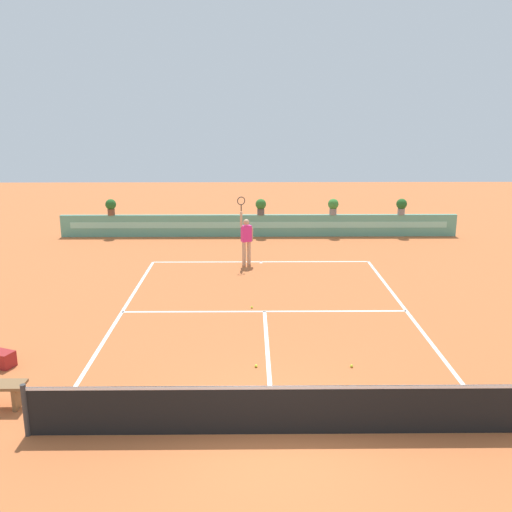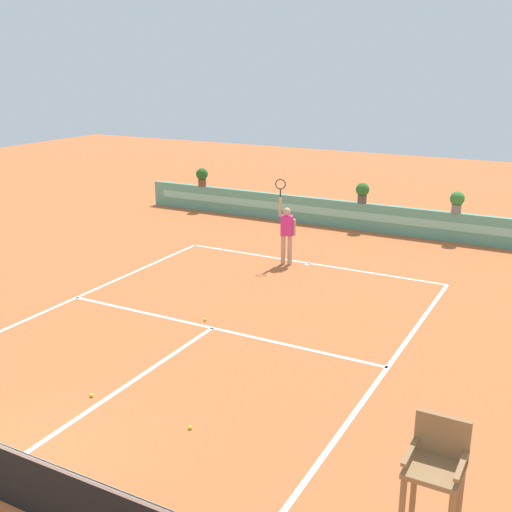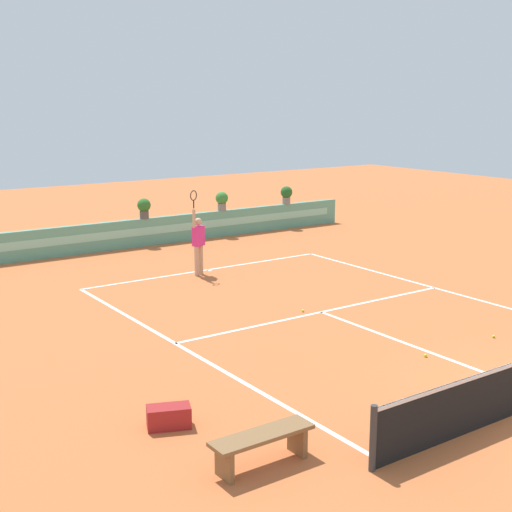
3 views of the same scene
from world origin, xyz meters
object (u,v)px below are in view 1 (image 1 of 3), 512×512
Objects in this scene: potted_plant_far_right at (402,205)px; potted_plant_right at (333,206)px; tennis_player at (246,238)px; potted_plant_centre at (261,206)px; tennis_ball_by_sideline at (252,307)px; tennis_ball_near_baseline at (352,366)px; tennis_ball_mid_court at (256,366)px; potted_plant_far_left at (111,206)px.

potted_plant_right is (-3.10, 0.00, 0.00)m from potted_plant_far_right.
tennis_player reaches higher than potted_plant_far_right.
tennis_ball_by_sideline is at bearing -92.61° from potted_plant_centre.
potted_plant_far_right is at bearing 35.04° from tennis_player.
tennis_player is 9.15m from tennis_ball_near_baseline.
tennis_ball_by_sideline is 0.09× the size of potted_plant_far_right.
potted_plant_far_right is 1.00× the size of potted_plant_right.
potted_plant_right reaches higher than tennis_ball_by_sideline.
tennis_player is at bearing 92.25° from tennis_ball_by_sideline.
potted_plant_centre reaches higher than tennis_ball_near_baseline.
tennis_ball_by_sideline is 11.95m from potted_plant_far_right.
tennis_ball_mid_court is at bearing 179.33° from tennis_ball_near_baseline.
tennis_player is 4.91m from tennis_ball_by_sideline.
potted_plant_far_right is at bearing 0.00° from potted_plant_right.
tennis_ball_mid_court is at bearing -88.79° from tennis_ball_by_sideline.
tennis_ball_near_baseline is 0.09× the size of potted_plant_far_left.
potted_plant_right is (10.04, 0.00, 0.00)m from potted_plant_far_left.
potted_plant_far_right is at bearing 63.73° from tennis_ball_mid_court.
potted_plant_far_right reaches higher than tennis_ball_near_baseline.
potted_plant_right reaches higher than tennis_ball_mid_court.
tennis_ball_by_sideline is 11.67m from potted_plant_far_left.
tennis_ball_mid_court is at bearing -91.51° from potted_plant_centre.
tennis_ball_near_baseline is 4.56m from tennis_ball_by_sideline.
potted_plant_centre is (0.36, 13.65, 1.38)m from tennis_ball_mid_court.
tennis_player reaches higher than potted_plant_centre.
potted_plant_far_right is at bearing 71.51° from tennis_ball_near_baseline.
tennis_player reaches higher than tennis_ball_near_baseline.
tennis_ball_near_baseline is at bearing -74.46° from tennis_player.
tennis_player is at bearing -38.73° from potted_plant_far_left.
tennis_ball_near_baseline is 0.09× the size of potted_plant_centre.
tennis_player is 3.57× the size of potted_plant_centre.
tennis_ball_by_sideline is at bearing -110.96° from potted_plant_right.
potted_plant_far_left is (-6.40, 13.65, 1.38)m from tennis_ball_mid_court.
tennis_ball_near_baseline is at bearing -0.67° from tennis_ball_mid_court.
tennis_player is 38.01× the size of tennis_ball_near_baseline.
potted_plant_far_right is at bearing 0.00° from potted_plant_far_left.
potted_plant_centre is 1.00× the size of potted_plant_right.
tennis_player is 3.57× the size of potted_plant_far_left.
tennis_player is 8.57m from potted_plant_far_right.
potted_plant_far_right and potted_plant_right have the same top height.
potted_plant_far_left is 1.00× the size of potted_plant_centre.
tennis_player is at bearing -144.96° from potted_plant_far_right.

